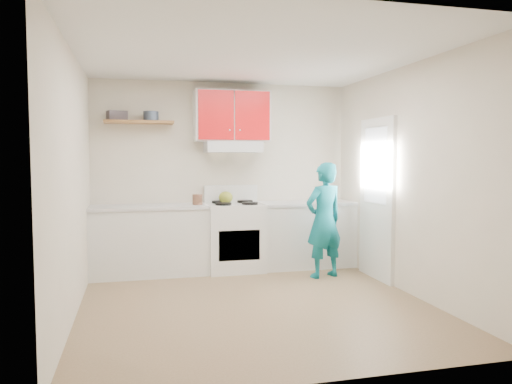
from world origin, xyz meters
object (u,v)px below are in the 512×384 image
object	(u,v)px
stove	(235,237)
crock	(197,200)
person	(324,220)
kettle	(226,197)
tin	(151,116)

from	to	relation	value
stove	crock	bearing A→B (deg)	-177.04
crock	person	world-z (taller)	person
kettle	crock	bearing A→B (deg)	-152.97
tin	kettle	world-z (taller)	tin
stove	tin	distance (m)	1.98
kettle	crock	xyz separation A→B (m)	(-0.40, -0.10, -0.02)
person	tin	bearing A→B (deg)	-36.02
tin	person	bearing A→B (deg)	-20.46
stove	kettle	bearing A→B (deg)	146.47
stove	tin	size ratio (longest dim) A/B	4.57
stove	kettle	distance (m)	0.56
tin	kettle	distance (m)	1.48
stove	person	distance (m)	1.27
kettle	stove	bearing A→B (deg)	-20.20
stove	person	world-z (taller)	person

